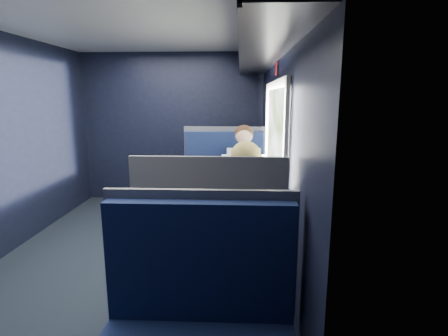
{
  "coord_description": "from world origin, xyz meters",
  "views": [
    {
      "loc": [
        1.06,
        -3.35,
        1.64
      ],
      "look_at": [
        0.9,
        0.0,
        0.95
      ],
      "focal_mm": 28.0,
      "sensor_mm": 36.0,
      "label": 1
    }
  ],
  "objects_px": {
    "seat_bay_far": "(212,259)",
    "laptop": "(257,182)",
    "seat_row_front": "(226,179)",
    "woman": "(245,213)",
    "man": "(244,175)",
    "table": "(237,196)",
    "bottle_small": "(265,171)",
    "seat_bay_near": "(222,195)",
    "cup": "(257,177)"
  },
  "relations": [
    {
      "from": "seat_bay_far",
      "to": "laptop",
      "type": "bearing_deg",
      "value": 66.83
    },
    {
      "from": "seat_row_front",
      "to": "woman",
      "type": "bearing_deg",
      "value": -84.3
    },
    {
      "from": "seat_bay_far",
      "to": "man",
      "type": "relative_size",
      "value": 0.95
    },
    {
      "from": "woman",
      "to": "laptop",
      "type": "distance_m",
      "value": 0.73
    },
    {
      "from": "seat_bay_far",
      "to": "laptop",
      "type": "distance_m",
      "value": 1.03
    },
    {
      "from": "seat_row_front",
      "to": "table",
      "type": "bearing_deg",
      "value": -84.2
    },
    {
      "from": "bottle_small",
      "to": "seat_bay_near",
      "type": "bearing_deg",
      "value": 136.09
    },
    {
      "from": "cup",
      "to": "bottle_small",
      "type": "bearing_deg",
      "value": 37.81
    },
    {
      "from": "seat_bay_near",
      "to": "seat_row_front",
      "type": "relative_size",
      "value": 1.09
    },
    {
      "from": "bottle_small",
      "to": "man",
      "type": "bearing_deg",
      "value": 126.83
    },
    {
      "from": "seat_row_front",
      "to": "man",
      "type": "distance_m",
      "value": 1.17
    },
    {
      "from": "table",
      "to": "man",
      "type": "distance_m",
      "value": 0.7
    },
    {
      "from": "cup",
      "to": "seat_row_front",
      "type": "bearing_deg",
      "value": 104.89
    },
    {
      "from": "man",
      "to": "laptop",
      "type": "distance_m",
      "value": 0.71
    },
    {
      "from": "table",
      "to": "cup",
      "type": "distance_m",
      "value": 0.4
    },
    {
      "from": "table",
      "to": "seat_bay_far",
      "type": "bearing_deg",
      "value": -101.78
    },
    {
      "from": "woman",
      "to": "laptop",
      "type": "height_order",
      "value": "woman"
    },
    {
      "from": "seat_bay_near",
      "to": "cup",
      "type": "distance_m",
      "value": 0.77
    },
    {
      "from": "man",
      "to": "bottle_small",
      "type": "distance_m",
      "value": 0.4
    },
    {
      "from": "cup",
      "to": "woman",
      "type": "bearing_deg",
      "value": -97.83
    },
    {
      "from": "seat_bay_far",
      "to": "cup",
      "type": "relative_size",
      "value": 14.35
    },
    {
      "from": "woman",
      "to": "laptop",
      "type": "bearing_deg",
      "value": 79.97
    },
    {
      "from": "woman",
      "to": "table",
      "type": "bearing_deg",
      "value": 95.45
    },
    {
      "from": "seat_bay_near",
      "to": "cup",
      "type": "relative_size",
      "value": 14.35
    },
    {
      "from": "cup",
      "to": "laptop",
      "type": "bearing_deg",
      "value": -92.87
    },
    {
      "from": "bottle_small",
      "to": "laptop",
      "type": "bearing_deg",
      "value": -105.03
    },
    {
      "from": "man",
      "to": "cup",
      "type": "xyz_separation_m",
      "value": [
        0.14,
        -0.38,
        0.07
      ]
    },
    {
      "from": "man",
      "to": "seat_bay_far",
      "type": "bearing_deg",
      "value": -99.03
    },
    {
      "from": "table",
      "to": "seat_row_front",
      "type": "bearing_deg",
      "value": 95.8
    },
    {
      "from": "seat_row_front",
      "to": "bottle_small",
      "type": "xyz_separation_m",
      "value": [
        0.48,
        -1.4,
        0.43
      ]
    },
    {
      "from": "seat_bay_near",
      "to": "cup",
      "type": "xyz_separation_m",
      "value": [
        0.41,
        -0.55,
        0.36
      ]
    },
    {
      "from": "table",
      "to": "laptop",
      "type": "bearing_deg",
      "value": 0.91
    },
    {
      "from": "seat_bay_far",
      "to": "woman",
      "type": "height_order",
      "value": "woman"
    },
    {
      "from": "seat_bay_far",
      "to": "woman",
      "type": "bearing_deg",
      "value": 33.82
    },
    {
      "from": "seat_bay_far",
      "to": "seat_bay_near",
      "type": "bearing_deg",
      "value": 90.56
    },
    {
      "from": "laptop",
      "to": "bottle_small",
      "type": "xyz_separation_m",
      "value": [
        0.1,
        0.39,
        0.03
      ]
    },
    {
      "from": "seat_bay_near",
      "to": "table",
      "type": "bearing_deg",
      "value": -77.09
    },
    {
      "from": "seat_bay_near",
      "to": "laptop",
      "type": "relative_size",
      "value": 3.51
    },
    {
      "from": "seat_bay_far",
      "to": "woman",
      "type": "xyz_separation_m",
      "value": [
        0.25,
        0.17,
        0.31
      ]
    },
    {
      "from": "seat_bay_far",
      "to": "laptop",
      "type": "xyz_separation_m",
      "value": [
        0.38,
        0.88,
        0.4
      ]
    },
    {
      "from": "seat_row_front",
      "to": "cup",
      "type": "height_order",
      "value": "seat_row_front"
    },
    {
      "from": "seat_bay_far",
      "to": "woman",
      "type": "relative_size",
      "value": 0.95
    },
    {
      "from": "seat_bay_near",
      "to": "bottle_small",
      "type": "xyz_separation_m",
      "value": [
        0.5,
        -0.48,
        0.42
      ]
    },
    {
      "from": "seat_row_front",
      "to": "woman",
      "type": "xyz_separation_m",
      "value": [
        0.25,
        -2.5,
        0.32
      ]
    },
    {
      "from": "table",
      "to": "laptop",
      "type": "distance_m",
      "value": 0.24
    },
    {
      "from": "man",
      "to": "cup",
      "type": "height_order",
      "value": "man"
    },
    {
      "from": "bottle_small",
      "to": "cup",
      "type": "xyz_separation_m",
      "value": [
        -0.09,
        -0.07,
        -0.06
      ]
    },
    {
      "from": "table",
      "to": "seat_bay_near",
      "type": "distance_m",
      "value": 0.92
    },
    {
      "from": "man",
      "to": "laptop",
      "type": "bearing_deg",
      "value": -79.76
    },
    {
      "from": "bottle_small",
      "to": "cup",
      "type": "relative_size",
      "value": 2.69
    }
  ]
}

